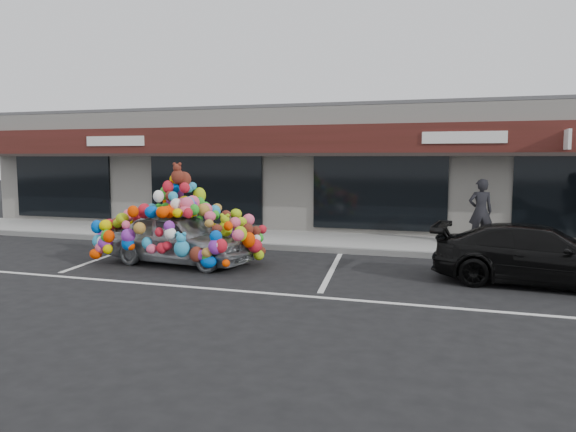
% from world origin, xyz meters
% --- Properties ---
extents(ground, '(90.00, 90.00, 0.00)m').
position_xyz_m(ground, '(0.00, 0.00, 0.00)').
color(ground, black).
rests_on(ground, ground).
extents(shop_building, '(24.00, 7.20, 4.31)m').
position_xyz_m(shop_building, '(0.00, 8.44, 2.16)').
color(shop_building, white).
rests_on(shop_building, ground).
extents(sidewalk, '(26.00, 3.00, 0.15)m').
position_xyz_m(sidewalk, '(0.00, 4.00, 0.07)').
color(sidewalk, '#969791').
rests_on(sidewalk, ground).
extents(kerb, '(26.00, 0.18, 0.16)m').
position_xyz_m(kerb, '(0.00, 2.50, 0.07)').
color(kerb, slate).
rests_on(kerb, ground).
extents(parking_stripe_left, '(0.73, 4.37, 0.01)m').
position_xyz_m(parking_stripe_left, '(-3.20, 0.20, 0.00)').
color(parking_stripe_left, silver).
rests_on(parking_stripe_left, ground).
extents(parking_stripe_mid, '(0.73, 4.37, 0.01)m').
position_xyz_m(parking_stripe_mid, '(2.80, 0.20, 0.00)').
color(parking_stripe_mid, silver).
rests_on(parking_stripe_mid, ground).
extents(lane_line, '(14.00, 0.12, 0.01)m').
position_xyz_m(lane_line, '(2.00, -2.30, 0.00)').
color(lane_line, silver).
rests_on(lane_line, ground).
extents(toy_car, '(2.71, 4.13, 2.30)m').
position_xyz_m(toy_car, '(-0.88, -0.16, 0.78)').
color(toy_car, '#B0B8BC').
rests_on(toy_car, ground).
extents(black_sedan, '(2.06, 4.31, 1.21)m').
position_xyz_m(black_sedan, '(7.12, 0.08, 0.61)').
color(black_sedan, black).
rests_on(black_sedan, ground).
extents(pedestrian_a, '(0.75, 0.58, 1.82)m').
position_xyz_m(pedestrian_a, '(6.02, 4.51, 1.06)').
color(pedestrian_a, '#222227').
rests_on(pedestrian_a, sidewalk).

